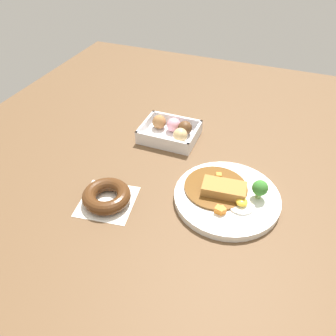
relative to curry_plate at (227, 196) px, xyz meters
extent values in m
plane|color=brown|center=(0.08, -0.07, -0.01)|extent=(1.60, 1.60, 0.00)
cylinder|color=white|center=(0.00, 0.00, -0.01)|extent=(0.26, 0.26, 0.02)
cylinder|color=brown|center=(0.03, -0.01, 0.01)|extent=(0.16, 0.16, 0.01)
cube|color=#A87538|center=(0.01, 0.00, 0.02)|extent=(0.11, 0.07, 0.02)
cylinder|color=white|center=(-0.04, 0.02, 0.01)|extent=(0.06, 0.06, 0.00)
ellipsoid|color=yellow|center=(-0.04, 0.02, 0.02)|extent=(0.03, 0.03, 0.02)
cylinder|color=#8CB766|center=(-0.07, -0.02, 0.01)|extent=(0.01, 0.01, 0.02)
sphere|color=#387A2D|center=(-0.07, -0.02, 0.04)|extent=(0.04, 0.04, 0.04)
cube|color=orange|center=(0.04, -0.05, 0.01)|extent=(0.02, 0.02, 0.01)
cube|color=orange|center=(0.00, 0.07, 0.01)|extent=(0.02, 0.02, 0.02)
cube|color=orange|center=(0.00, 0.06, 0.01)|extent=(0.02, 0.02, 0.02)
cube|color=white|center=(0.23, -0.20, -0.01)|extent=(0.17, 0.14, 0.01)
cube|color=white|center=(0.15, -0.20, 0.01)|extent=(0.01, 0.14, 0.03)
cube|color=white|center=(0.31, -0.20, 0.01)|extent=(0.01, 0.14, 0.03)
cube|color=white|center=(0.23, -0.27, 0.01)|extent=(0.17, 0.01, 0.03)
cube|color=white|center=(0.23, -0.14, 0.01)|extent=(0.17, 0.01, 0.03)
sphere|color=brown|center=(0.19, -0.22, 0.02)|extent=(0.04, 0.04, 0.04)
sphere|color=pink|center=(0.23, -0.23, 0.02)|extent=(0.04, 0.04, 0.04)
sphere|color=#9E6B3D|center=(0.28, -0.23, 0.02)|extent=(0.04, 0.04, 0.04)
sphere|color=#DBB77A|center=(0.19, -0.18, 0.02)|extent=(0.04, 0.04, 0.04)
cube|color=white|center=(0.28, 0.11, -0.01)|extent=(0.15, 0.15, 0.00)
torus|color=#4C2B14|center=(0.28, 0.11, 0.01)|extent=(0.12, 0.12, 0.03)
camera|label=1|loc=(-0.08, 0.61, 0.59)|focal=35.82mm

